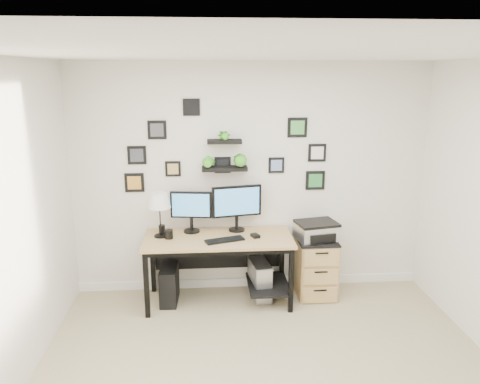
{
  "coord_description": "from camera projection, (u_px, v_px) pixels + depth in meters",
  "views": [
    {
      "loc": [
        -0.5,
        -3.13,
        2.48
      ],
      "look_at": [
        -0.14,
        1.83,
        1.2
      ],
      "focal_mm": 35.0,
      "sensor_mm": 36.0,
      "label": 1
    }
  ],
  "objects": [
    {
      "name": "table_lamp",
      "position": [
        159.0,
        201.0,
        4.97
      ],
      "size": [
        0.24,
        0.24,
        0.49
      ],
      "color": "black",
      "rests_on": "desk"
    },
    {
      "name": "printer",
      "position": [
        317.0,
        230.0,
        5.19
      ],
      "size": [
        0.49,
        0.42,
        0.2
      ],
      "color": "silver",
      "rests_on": "file_cabinet"
    },
    {
      "name": "file_cabinet",
      "position": [
        315.0,
        267.0,
        5.31
      ],
      "size": [
        0.43,
        0.53,
        0.67
      ],
      "color": "tan",
      "rests_on": "ground"
    },
    {
      "name": "monitor_right",
      "position": [
        237.0,
        204.0,
        5.17
      ],
      "size": [
        0.55,
        0.21,
        0.52
      ],
      "color": "black",
      "rests_on": "desk"
    },
    {
      "name": "desk",
      "position": [
        222.0,
        247.0,
        5.1
      ],
      "size": [
        1.6,
        0.7,
        0.75
      ],
      "color": "tan",
      "rests_on": "ground"
    },
    {
      "name": "keyboard",
      "position": [
        225.0,
        240.0,
        4.93
      ],
      "size": [
        0.43,
        0.25,
        0.02
      ],
      "primitive_type": "cube",
      "rotation": [
        0.0,
        0.0,
        0.32
      ],
      "color": "black",
      "rests_on": "desk"
    },
    {
      "name": "pc_tower_black",
      "position": [
        169.0,
        284.0,
        5.16
      ],
      "size": [
        0.2,
        0.42,
        0.41
      ],
      "primitive_type": "cube",
      "rotation": [
        0.0,
        0.0,
        -0.04
      ],
      "color": "black",
      "rests_on": "ground"
    },
    {
      "name": "pc_tower_grey",
      "position": [
        260.0,
        280.0,
        5.27
      ],
      "size": [
        0.24,
        0.44,
        0.42
      ],
      "color": "gray",
      "rests_on": "ground"
    },
    {
      "name": "mug",
      "position": [
        169.0,
        234.0,
        4.99
      ],
      "size": [
        0.09,
        0.09,
        0.1
      ],
      "primitive_type": "cylinder",
      "color": "black",
      "rests_on": "desk"
    },
    {
      "name": "pen_cup",
      "position": [
        162.0,
        229.0,
        5.17
      ],
      "size": [
        0.07,
        0.07,
        0.09
      ],
      "primitive_type": "cylinder",
      "color": "black",
      "rests_on": "desk"
    },
    {
      "name": "monitor_left",
      "position": [
        191.0,
        209.0,
        5.14
      ],
      "size": [
        0.46,
        0.2,
        0.47
      ],
      "color": "black",
      "rests_on": "desk"
    },
    {
      "name": "wall_decor",
      "position": [
        226.0,
        152.0,
        5.11
      ],
      "size": [
        2.25,
        0.18,
        1.03
      ],
      "color": "black",
      "rests_on": "ground"
    },
    {
      "name": "room",
      "position": [
        250.0,
        282.0,
        5.58
      ],
      "size": [
        4.0,
        4.0,
        4.0
      ],
      "color": "tan",
      "rests_on": "ground"
    },
    {
      "name": "mouse",
      "position": [
        255.0,
        236.0,
        5.04
      ],
      "size": [
        0.1,
        0.13,
        0.03
      ],
      "primitive_type": "cube",
      "rotation": [
        0.0,
        0.0,
        0.36
      ],
      "color": "black",
      "rests_on": "desk"
    }
  ]
}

